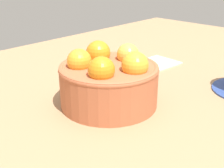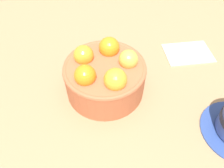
# 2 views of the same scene
# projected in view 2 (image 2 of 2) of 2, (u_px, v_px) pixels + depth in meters

# --- Properties ---
(ground_plane) EXTENTS (1.49, 0.88, 0.05)m
(ground_plane) POSITION_uv_depth(u_px,v_px,m) (106.00, 96.00, 0.50)
(ground_plane) COLOR #997551
(terracotta_bowl) EXTENTS (0.16, 0.16, 0.10)m
(terracotta_bowl) POSITION_uv_depth(u_px,v_px,m) (105.00, 75.00, 0.45)
(terracotta_bowl) COLOR #AD5938
(terracotta_bowl) RESTS_ON ground_plane
(folded_napkin) EXTENTS (0.12, 0.09, 0.01)m
(folded_napkin) POSITION_uv_depth(u_px,v_px,m) (188.00, 53.00, 0.56)
(folded_napkin) COLOR beige
(folded_napkin) RESTS_ON ground_plane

